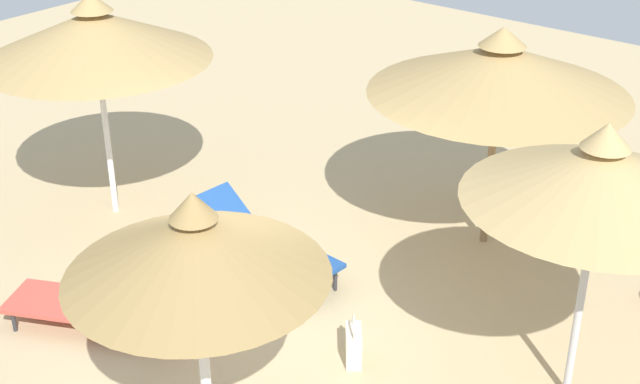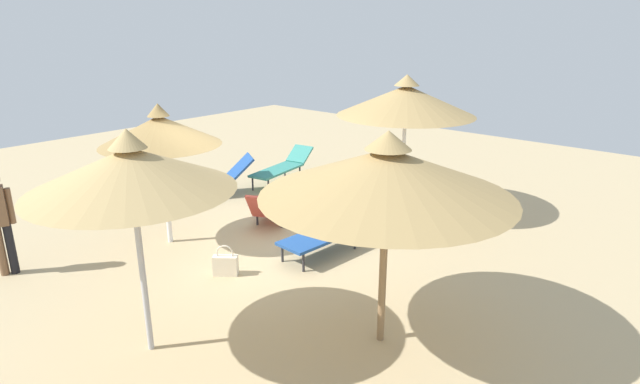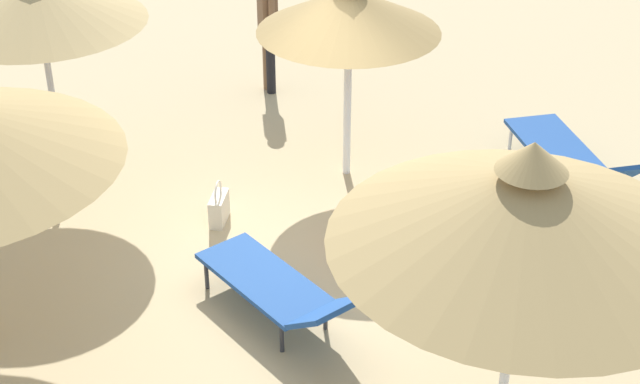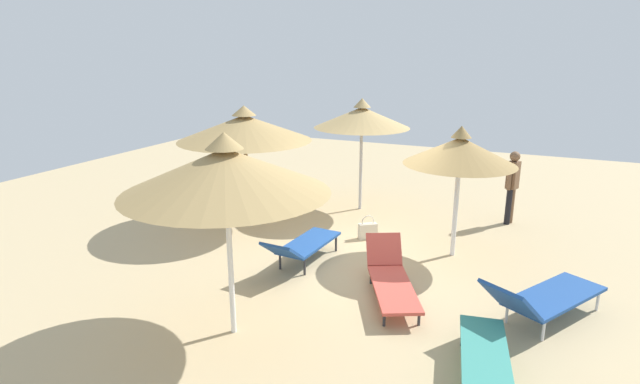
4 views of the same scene
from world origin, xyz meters
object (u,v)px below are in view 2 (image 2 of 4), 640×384
lounge_chair_center (205,179)px  handbag (225,264)px  lounge_chair_near_left (330,230)px  parasol_umbrella_edge (387,173)px  parasol_umbrella_near_right (160,131)px  parasol_umbrella_front (130,169)px  lounge_chair_far_left (277,204)px  parasol_umbrella_back (406,100)px  lounge_chair_far_right (283,166)px

lounge_chair_center → handbag: 4.13m
lounge_chair_near_left → handbag: (-0.67, -1.80, -0.21)m
parasol_umbrella_edge → handbag: size_ratio=5.81×
parasol_umbrella_near_right → parasol_umbrella_edge: size_ratio=0.85×
parasol_umbrella_front → lounge_chair_far_left: size_ratio=1.35×
parasol_umbrella_near_right → lounge_chair_far_left: parasol_umbrella_near_right is taller
parasol_umbrella_near_right → handbag: (1.82, -0.18, -1.90)m
parasol_umbrella_front → parasol_umbrella_back: 6.19m
parasol_umbrella_front → parasol_umbrella_back: parasol_umbrella_back is taller
lounge_chair_far_right → handbag: lounge_chair_far_right is taller
lounge_chair_center → handbag: (3.46, -2.25, -0.24)m
lounge_chair_far_left → parasol_umbrella_front: bearing=-64.1°
parasol_umbrella_near_right → lounge_chair_far_left: size_ratio=1.24×
parasol_umbrella_front → lounge_chair_far_left: (-2.04, 4.20, -2.00)m
parasol_umbrella_back → handbag: size_ratio=5.59×
parasol_umbrella_back → handbag: (-0.54, -4.30, -2.19)m
handbag → lounge_chair_near_left: bearing=69.6°
parasol_umbrella_edge → lounge_chair_far_right: 7.29m
lounge_chair_far_left → lounge_chair_near_left: 1.93m
parasol_umbrella_front → lounge_chair_near_left: size_ratio=1.38×
lounge_chair_far_right → lounge_chair_near_left: bearing=-34.2°
handbag → lounge_chair_center: bearing=146.9°
parasol_umbrella_edge → lounge_chair_far_right: (-5.77, 4.06, -1.80)m
lounge_chair_far_right → lounge_chair_center: (-0.57, -1.96, 0.01)m
parasol_umbrella_near_right → lounge_chair_near_left: parasol_umbrella_near_right is taller
parasol_umbrella_front → lounge_chair_far_left: parasol_umbrella_front is taller
lounge_chair_center → handbag: lounge_chair_center is taller
parasol_umbrella_near_right → lounge_chair_far_right: bearing=104.9°
lounge_chair_far_left → parasol_umbrella_edge: bearing=-28.0°
lounge_chair_far_left → lounge_chair_far_right: (-1.70, 1.90, 0.10)m
parasol_umbrella_back → handbag: 4.86m
lounge_chair_far_left → lounge_chair_far_right: size_ratio=0.95×
parasol_umbrella_edge → lounge_chair_center: 6.92m
parasol_umbrella_back → parasol_umbrella_near_right: bearing=-119.8°
parasol_umbrella_near_right → parasol_umbrella_back: parasol_umbrella_back is taller
lounge_chair_far_right → handbag: bearing=-55.6°
parasol_umbrella_near_right → lounge_chair_near_left: bearing=33.1°
parasol_umbrella_front → lounge_chair_center: bearing=136.2°
lounge_chair_far_left → handbag: (1.19, -2.32, -0.13)m
lounge_chair_near_left → lounge_chair_center: 4.15m
lounge_chair_far_left → lounge_chair_center: size_ratio=0.88×
parasol_umbrella_near_right → lounge_chair_far_right: size_ratio=1.18×
lounge_chair_near_left → handbag: lounge_chair_near_left is taller
parasol_umbrella_near_right → lounge_chair_center: bearing=128.4°
parasol_umbrella_edge → lounge_chair_center: bearing=161.7°
parasol_umbrella_edge → lounge_chair_far_left: 4.99m
parasol_umbrella_near_right → parasol_umbrella_front: 3.38m
parasol_umbrella_back → handbag: bearing=-97.2°
lounge_chair_far_left → lounge_chair_near_left: bearing=-15.5°
lounge_chair_far_right → parasol_umbrella_front: bearing=-58.5°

